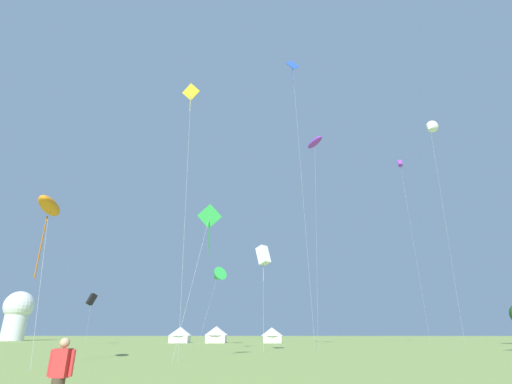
{
  "coord_description": "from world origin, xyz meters",
  "views": [
    {
      "loc": [
        0.6,
        -3.7,
        1.85
      ],
      "look_at": [
        0.0,
        32.0,
        15.39
      ],
      "focal_mm": 25.96,
      "sensor_mm": 36.0,
      "label": 1
    }
  ],
  "objects_px": {
    "kite_green_delta": "(217,276)",
    "festival_tent_right": "(272,334)",
    "kite_black_box": "(92,299)",
    "person_spectator": "(58,380)",
    "kite_white_box": "(263,255)",
    "kite_white_delta": "(430,128)",
    "observatory_dome": "(17,313)",
    "kite_purple_parafoil": "(315,143)",
    "kite_yellow_diamond": "(191,99)",
    "kite_purple_box": "(400,164)",
    "festival_tent_left": "(180,334)",
    "kite_blue_diamond": "(293,73)",
    "kite_orange_parafoil": "(49,206)",
    "kite_green_diamond": "(209,219)",
    "festival_tent_center": "(216,334)"
  },
  "relations": [
    {
      "from": "kite_green_delta",
      "to": "kite_white_box",
      "type": "distance_m",
      "value": 23.44
    },
    {
      "from": "kite_purple_parafoil",
      "to": "kite_blue_diamond",
      "type": "bearing_deg",
      "value": -115.18
    },
    {
      "from": "kite_white_box",
      "to": "kite_white_delta",
      "type": "xyz_separation_m",
      "value": [
        28.01,
        15.38,
        24.22
      ]
    },
    {
      "from": "observatory_dome",
      "to": "kite_green_delta",
      "type": "bearing_deg",
      "value": -29.1
    },
    {
      "from": "kite_blue_diamond",
      "to": "festival_tent_center",
      "type": "bearing_deg",
      "value": 111.82
    },
    {
      "from": "kite_blue_diamond",
      "to": "kite_purple_box",
      "type": "bearing_deg",
      "value": 45.84
    },
    {
      "from": "observatory_dome",
      "to": "festival_tent_right",
      "type": "bearing_deg",
      "value": -15.36
    },
    {
      "from": "kite_green_diamond",
      "to": "kite_orange_parafoil",
      "type": "bearing_deg",
      "value": -156.76
    },
    {
      "from": "kite_orange_parafoil",
      "to": "kite_purple_box",
      "type": "xyz_separation_m",
      "value": [
        39.64,
        39.71,
        21.3
      ]
    },
    {
      "from": "kite_purple_parafoil",
      "to": "kite_orange_parafoil",
      "type": "relative_size",
      "value": 2.78
    },
    {
      "from": "kite_white_delta",
      "to": "festival_tent_center",
      "type": "xyz_separation_m",
      "value": [
        -36.62,
        18.2,
        -32.07
      ]
    },
    {
      "from": "kite_yellow_diamond",
      "to": "festival_tent_right",
      "type": "distance_m",
      "value": 48.98
    },
    {
      "from": "kite_blue_diamond",
      "to": "person_spectator",
      "type": "xyz_separation_m",
      "value": [
        -8.79,
        -31.49,
        -33.38
      ]
    },
    {
      "from": "kite_white_delta",
      "to": "kite_green_diamond",
      "type": "xyz_separation_m",
      "value": [
        -32.17,
        -27.13,
        -23.74
      ]
    },
    {
      "from": "kite_black_box",
      "to": "kite_white_delta",
      "type": "bearing_deg",
      "value": -9.13
    },
    {
      "from": "festival_tent_center",
      "to": "festival_tent_right",
      "type": "distance_m",
      "value": 10.2
    },
    {
      "from": "festival_tent_left",
      "to": "festival_tent_right",
      "type": "relative_size",
      "value": 1.03
    },
    {
      "from": "kite_black_box",
      "to": "festival_tent_center",
      "type": "height_order",
      "value": "kite_black_box"
    },
    {
      "from": "kite_white_delta",
      "to": "observatory_dome",
      "type": "height_order",
      "value": "kite_white_delta"
    },
    {
      "from": "kite_green_diamond",
      "to": "kite_purple_box",
      "type": "bearing_deg",
      "value": 50.04
    },
    {
      "from": "kite_blue_diamond",
      "to": "person_spectator",
      "type": "distance_m",
      "value": 46.72
    },
    {
      "from": "kite_purple_box",
      "to": "kite_purple_parafoil",
      "type": "bearing_deg",
      "value": -140.85
    },
    {
      "from": "kite_green_delta",
      "to": "festival_tent_right",
      "type": "distance_m",
      "value": 17.02
    },
    {
      "from": "kite_white_box",
      "to": "kite_blue_diamond",
      "type": "distance_m",
      "value": 25.21
    },
    {
      "from": "festival_tent_left",
      "to": "festival_tent_center",
      "type": "height_order",
      "value": "festival_tent_center"
    },
    {
      "from": "kite_purple_parafoil",
      "to": "kite_yellow_diamond",
      "type": "xyz_separation_m",
      "value": [
        -14.3,
        -19.29,
        -5.76
      ]
    },
    {
      "from": "festival_tent_center",
      "to": "kite_yellow_diamond",
      "type": "bearing_deg",
      "value": -87.4
    },
    {
      "from": "kite_white_delta",
      "to": "festival_tent_right",
      "type": "xyz_separation_m",
      "value": [
        -26.43,
        18.2,
        -32.18
      ]
    },
    {
      "from": "person_spectator",
      "to": "festival_tent_right",
      "type": "distance_m",
      "value": 63.7
    },
    {
      "from": "observatory_dome",
      "to": "person_spectator",
      "type": "bearing_deg",
      "value": -56.81
    },
    {
      "from": "kite_purple_box",
      "to": "festival_tent_left",
      "type": "bearing_deg",
      "value": 166.37
    },
    {
      "from": "kite_green_delta",
      "to": "kite_green_diamond",
      "type": "distance_m",
      "value": 34.13
    },
    {
      "from": "kite_white_box",
      "to": "kite_purple_box",
      "type": "height_order",
      "value": "kite_purple_box"
    },
    {
      "from": "kite_purple_box",
      "to": "kite_green_diamond",
      "type": "xyz_separation_m",
      "value": [
        -29.69,
        -35.44,
        -20.97
      ]
    },
    {
      "from": "kite_purple_box",
      "to": "kite_green_diamond",
      "type": "bearing_deg",
      "value": -129.96
    },
    {
      "from": "kite_black_box",
      "to": "person_spectator",
      "type": "distance_m",
      "value": 59.63
    },
    {
      "from": "kite_purple_parafoil",
      "to": "festival_tent_center",
      "type": "xyz_separation_m",
      "value": [
        -16.29,
        24.43,
        -26.15
      ]
    },
    {
      "from": "kite_green_delta",
      "to": "kite_purple_parafoil",
      "type": "bearing_deg",
      "value": -40.86
    },
    {
      "from": "kite_purple_box",
      "to": "person_spectator",
      "type": "xyz_separation_m",
      "value": [
        -30.16,
        -53.5,
        -30.03
      ]
    },
    {
      "from": "kite_green_delta",
      "to": "observatory_dome",
      "type": "relative_size",
      "value": 1.1
    },
    {
      "from": "kite_white_box",
      "to": "festival_tent_center",
      "type": "xyz_separation_m",
      "value": [
        -8.61,
        33.57,
        -7.85
      ]
    },
    {
      "from": "kite_white_box",
      "to": "festival_tent_right",
      "type": "relative_size",
      "value": 2.58
    },
    {
      "from": "kite_green_delta",
      "to": "kite_black_box",
      "type": "distance_m",
      "value": 21.49
    },
    {
      "from": "kite_black_box",
      "to": "festival_tent_right",
      "type": "xyz_separation_m",
      "value": [
        30.12,
        9.1,
        -5.48
      ]
    },
    {
      "from": "person_spectator",
      "to": "festival_tent_center",
      "type": "distance_m",
      "value": 63.52
    },
    {
      "from": "kite_white_box",
      "to": "festival_tent_center",
      "type": "height_order",
      "value": "kite_white_box"
    },
    {
      "from": "kite_white_delta",
      "to": "person_spectator",
      "type": "xyz_separation_m",
      "value": [
        -32.64,
        -45.19,
        -32.79
      ]
    },
    {
      "from": "kite_blue_diamond",
      "to": "festival_tent_left",
      "type": "height_order",
      "value": "kite_blue_diamond"
    },
    {
      "from": "kite_blue_diamond",
      "to": "kite_white_delta",
      "type": "distance_m",
      "value": 27.51
    },
    {
      "from": "kite_blue_diamond",
      "to": "kite_purple_box",
      "type": "relative_size",
      "value": 1.15
    }
  ]
}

